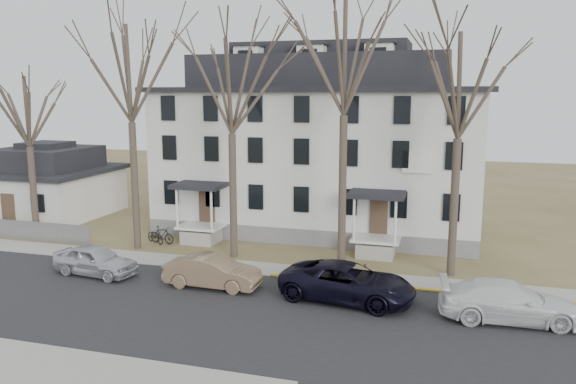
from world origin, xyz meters
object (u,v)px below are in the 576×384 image
(tree_bungalow, at_px, (27,106))
(bicycle_left, at_px, (156,236))
(tree_far_left, at_px, (129,66))
(tree_mid_right, at_px, (461,78))
(car_navy, at_px, (348,283))
(car_white, at_px, (509,302))
(tree_center, at_px, (345,48))
(boarding_house, at_px, (321,147))
(small_house, at_px, (49,185))
(car_silver, at_px, (95,261))
(car_tan, at_px, (213,272))
(bicycle_right, at_px, (162,236))
(tree_mid_left, at_px, (231,79))

(tree_bungalow, height_order, bicycle_left, tree_bungalow)
(tree_far_left, bearing_deg, tree_bungalow, 180.00)
(tree_mid_right, height_order, bicycle_left, tree_mid_right)
(car_navy, bearing_deg, car_white, -85.63)
(tree_center, bearing_deg, boarding_house, 110.20)
(boarding_house, distance_m, car_navy, 14.46)
(small_house, xyz_separation_m, tree_center, (23.00, -6.20, 8.84))
(tree_mid_right, height_order, car_silver, tree_mid_right)
(car_silver, height_order, bicycle_left, car_silver)
(car_tan, relative_size, bicycle_left, 2.66)
(boarding_house, relative_size, tree_mid_right, 1.63)
(car_navy, relative_size, car_white, 1.08)
(car_navy, bearing_deg, tree_bungalow, 84.13)
(tree_center, distance_m, bicycle_left, 15.73)
(small_house, relative_size, car_white, 1.62)
(boarding_house, bearing_deg, tree_mid_right, -43.81)
(tree_far_left, bearing_deg, bicycle_right, 53.71)
(car_white, distance_m, bicycle_left, 20.30)
(small_house, distance_m, car_tan, 21.16)
(bicycle_right, bearing_deg, car_navy, -107.24)
(tree_center, bearing_deg, small_house, 164.92)
(bicycle_left, bearing_deg, tree_bungalow, 129.26)
(small_house, height_order, bicycle_right, small_house)
(tree_mid_right, bearing_deg, car_white, -67.38)
(car_tan, bearing_deg, tree_bungalow, 70.91)
(bicycle_left, bearing_deg, car_tan, -104.06)
(tree_mid_left, xyz_separation_m, car_silver, (-5.37, -4.94, -8.86))
(tree_far_left, height_order, tree_mid_right, tree_far_left)
(car_white, bearing_deg, tree_mid_left, 64.24)
(tree_far_left, distance_m, car_navy, 17.01)
(tree_mid_left, xyz_separation_m, tree_bungalow, (-13.00, 0.00, -1.48))
(small_house, distance_m, bicycle_right, 13.01)
(tree_mid_left, bearing_deg, tree_far_left, 180.00)
(tree_mid_right, xyz_separation_m, bicycle_right, (-16.60, 1.23, -9.09))
(small_house, relative_size, tree_mid_right, 0.68)
(car_silver, distance_m, bicycle_right, 6.18)
(tree_far_left, height_order, bicycle_left, tree_far_left)
(tree_bungalow, distance_m, car_silver, 11.70)
(tree_mid_left, xyz_separation_m, tree_mid_right, (11.50, 0.00, 0.00))
(small_house, relative_size, tree_mid_left, 0.68)
(tree_bungalow, bearing_deg, bicycle_left, 9.36)
(tree_mid_right, distance_m, car_navy, 10.94)
(car_silver, bearing_deg, bicycle_right, 4.44)
(boarding_house, bearing_deg, car_navy, -72.13)
(small_house, distance_m, car_navy, 26.67)
(car_white, bearing_deg, bicycle_right, 66.21)
(tree_mid_right, xyz_separation_m, bicycle_left, (-17.02, 1.23, -9.16))
(tree_mid_left, height_order, car_silver, tree_mid_left)
(tree_mid_right, distance_m, bicycle_right, 18.96)
(bicycle_left, bearing_deg, car_white, -78.82)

